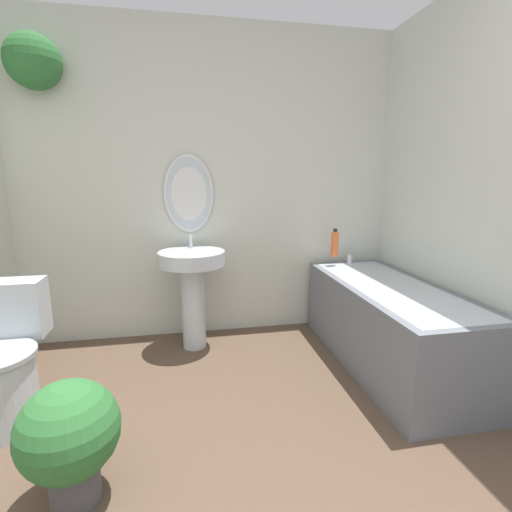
% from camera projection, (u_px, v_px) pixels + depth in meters
% --- Properties ---
extents(wall_back, '(3.02, 0.35, 2.40)m').
position_uv_depth(wall_back, '(197.00, 176.00, 2.87)').
color(wall_back, silver).
rests_on(wall_back, ground_plane).
extents(wall_right, '(0.06, 2.61, 2.40)m').
position_uv_depth(wall_right, '(508.00, 190.00, 1.97)').
color(wall_right, silver).
rests_on(wall_right, ground_plane).
extents(toilet, '(0.41, 0.58, 0.71)m').
position_uv_depth(toilet, '(1.00, 368.00, 1.92)').
color(toilet, silver).
rests_on(toilet, ground_plane).
extents(pedestal_sink, '(0.48, 0.48, 0.84)m').
position_uv_depth(pedestal_sink, '(193.00, 280.00, 2.72)').
color(pedestal_sink, silver).
rests_on(pedestal_sink, ground_plane).
extents(bathtub, '(0.62, 1.50, 0.64)m').
position_uv_depth(bathtub, '(389.00, 324.00, 2.51)').
color(bathtub, slate).
rests_on(bathtub, ground_plane).
extents(shampoo_bottle, '(0.06, 0.06, 0.22)m').
position_uv_depth(shampoo_bottle, '(335.00, 243.00, 3.00)').
color(shampoo_bottle, '#DB6633').
rests_on(shampoo_bottle, bathtub).
extents(potted_plant, '(0.38, 0.38, 0.51)m').
position_uv_depth(potted_plant, '(70.00, 435.00, 1.41)').
color(potted_plant, '#47474C').
rests_on(potted_plant, ground_plane).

